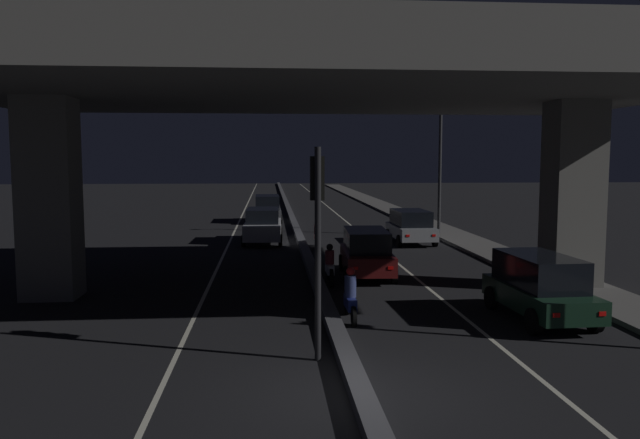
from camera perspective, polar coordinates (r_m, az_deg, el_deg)
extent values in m
plane|color=black|center=(12.16, 3.59, -15.75)|extent=(200.00, 200.00, 0.00)
cube|color=beige|center=(46.46, -7.28, 0.10)|extent=(0.12, 126.00, 0.00)
cube|color=beige|center=(46.73, 1.98, 0.17)|extent=(0.12, 126.00, 0.00)
cube|color=#4C4C51|center=(46.43, -2.63, 0.29)|extent=(0.42, 126.00, 0.25)
cube|color=#5B5956|center=(40.79, 10.12, -0.60)|extent=(2.28, 126.00, 0.15)
cube|color=slate|center=(21.39, -23.52, 1.76)|extent=(1.68, 1.44, 6.33)
cube|color=slate|center=(22.67, 22.09, 2.01)|extent=(1.68, 1.44, 6.33)
cube|color=slate|center=(20.44, -0.01, 12.99)|extent=(23.26, 13.54, 1.45)
cube|color=#333335|center=(20.62, -0.01, 16.23)|extent=(23.26, 0.40, 0.90)
cylinder|color=black|center=(13.50, -0.20, -3.29)|extent=(0.14, 0.14, 4.67)
cube|color=black|center=(13.52, -0.26, 3.80)|extent=(0.30, 0.28, 0.95)
sphere|color=red|center=(13.67, -0.31, 5.06)|extent=(0.18, 0.18, 0.18)
sphere|color=black|center=(13.67, -0.31, 3.82)|extent=(0.18, 0.18, 0.18)
sphere|color=black|center=(13.69, -0.31, 2.57)|extent=(0.18, 0.18, 0.18)
cylinder|color=#2D2D30|center=(36.03, 10.90, 4.61)|extent=(0.18, 0.18, 7.73)
cylinder|color=#2D2D30|center=(35.95, 9.71, 10.56)|extent=(1.67, 0.10, 0.10)
ellipsoid|color=#F2B759|center=(35.74, 8.38, 10.45)|extent=(0.56, 0.32, 0.24)
cube|color=black|center=(18.24, 19.44, -6.70)|extent=(1.84, 4.16, 0.60)
cube|color=black|center=(18.19, 19.37, -4.40)|extent=(1.59, 3.00, 0.85)
cylinder|color=black|center=(19.17, 15.39, -6.90)|extent=(0.23, 0.68, 0.68)
cylinder|color=black|center=(19.84, 19.81, -6.61)|extent=(0.23, 0.68, 0.68)
cylinder|color=black|center=(16.77, 18.93, -8.80)|extent=(0.23, 0.68, 0.68)
cylinder|color=black|center=(17.54, 23.82, -8.35)|extent=(0.23, 0.68, 0.68)
cube|color=red|center=(16.18, 20.81, -8.19)|extent=(0.18, 0.04, 0.11)
cube|color=red|center=(16.76, 24.41, -7.86)|extent=(0.18, 0.04, 0.11)
cube|color=#591414|center=(23.45, 4.28, -3.66)|extent=(1.91, 4.18, 0.67)
cube|color=black|center=(23.45, 4.26, -1.87)|extent=(1.65, 3.02, 0.77)
cylinder|color=black|center=(24.76, 2.00, -3.94)|extent=(0.23, 0.65, 0.64)
cylinder|color=black|center=(24.93, 5.85, -3.90)|extent=(0.23, 0.65, 0.64)
cylinder|color=black|center=(22.10, 2.48, -5.10)|extent=(0.23, 0.65, 0.64)
cylinder|color=black|center=(22.29, 6.80, -5.04)|extent=(0.23, 0.65, 0.64)
cube|color=red|center=(21.36, 3.27, -4.47)|extent=(0.18, 0.04, 0.11)
cube|color=red|center=(21.50, 6.47, -4.43)|extent=(0.18, 0.04, 0.11)
cube|color=gray|center=(32.88, 8.31, -1.08)|extent=(1.92, 4.08, 0.64)
cube|color=black|center=(32.90, 8.29, 0.17)|extent=(1.68, 2.94, 0.79)
cylinder|color=black|center=(34.01, 6.28, -1.37)|extent=(0.21, 0.63, 0.62)
cylinder|color=black|center=(34.43, 9.25, -1.33)|extent=(0.21, 0.63, 0.62)
cylinder|color=black|center=(31.42, 7.27, -1.96)|extent=(0.21, 0.63, 0.62)
cylinder|color=black|center=(31.87, 10.47, -1.90)|extent=(0.21, 0.63, 0.62)
cube|color=red|center=(30.76, 8.03, -1.48)|extent=(0.18, 0.03, 0.11)
cube|color=red|center=(31.08, 10.37, -1.44)|extent=(0.18, 0.03, 0.11)
cube|color=silver|center=(33.01, -5.24, -0.91)|extent=(1.99, 4.76, 0.78)
cube|color=black|center=(32.93, -5.25, 0.38)|extent=(1.72, 2.87, 0.72)
cylinder|color=black|center=(31.49, -3.65, -1.92)|extent=(0.21, 0.62, 0.61)
cylinder|color=black|center=(31.56, -6.99, -1.93)|extent=(0.21, 0.62, 0.61)
cylinder|color=black|center=(34.58, -3.62, -1.24)|extent=(0.21, 0.62, 0.61)
cylinder|color=black|center=(34.64, -6.66, -1.26)|extent=(0.21, 0.62, 0.61)
cube|color=white|center=(35.36, -4.04, -0.65)|extent=(0.18, 0.03, 0.11)
cube|color=white|center=(35.40, -6.17, -0.67)|extent=(0.18, 0.03, 0.11)
cube|color=#515459|center=(43.72, -4.84, 0.61)|extent=(1.87, 4.55, 0.62)
cube|color=black|center=(43.55, -4.84, 1.61)|extent=(1.63, 3.28, 0.92)
cylinder|color=black|center=(42.28, -3.61, 0.02)|extent=(0.21, 0.64, 0.64)
cylinder|color=black|center=(42.26, -6.01, 0.00)|extent=(0.21, 0.64, 0.64)
cylinder|color=black|center=(45.25, -3.73, 0.39)|extent=(0.21, 0.64, 0.64)
cylinder|color=black|center=(45.24, -5.97, 0.37)|extent=(0.21, 0.64, 0.64)
cube|color=white|center=(46.00, -4.07, 0.74)|extent=(0.18, 0.03, 0.11)
cube|color=white|center=(45.99, -5.65, 0.73)|extent=(0.18, 0.03, 0.11)
cylinder|color=black|center=(17.88, 2.47, -7.83)|extent=(0.09, 0.54, 0.54)
cylinder|color=black|center=(16.65, 3.11, -8.85)|extent=(0.11, 0.54, 0.54)
cube|color=navy|center=(17.21, 2.78, -7.61)|extent=(0.26, 0.98, 0.32)
cylinder|color=navy|center=(17.12, 2.79, -6.12)|extent=(0.33, 0.33, 0.59)
sphere|color=#B21919|center=(17.04, 2.80, -4.75)|extent=(0.24, 0.24, 0.24)
cube|color=red|center=(16.55, 3.14, -8.16)|extent=(0.08, 0.03, 0.08)
cylinder|color=black|center=(22.85, 0.72, -4.75)|extent=(0.08, 0.64, 0.64)
cylinder|color=black|center=(21.54, 1.07, -5.39)|extent=(0.10, 0.64, 0.64)
cube|color=silver|center=(22.15, 0.89, -4.50)|extent=(0.24, 1.02, 0.32)
cylinder|color=maroon|center=(22.09, 0.89, -3.47)|extent=(0.32, 0.32, 0.49)
sphere|color=black|center=(22.03, 0.89, -2.53)|extent=(0.24, 0.24, 0.24)
cube|color=red|center=(21.45, 1.08, -4.84)|extent=(0.08, 0.03, 0.08)
cylinder|color=black|center=(31.58, -0.36, -1.87)|extent=(0.09, 0.63, 0.63)
cylinder|color=black|center=(30.30, -0.14, -2.19)|extent=(0.11, 0.63, 0.63)
cube|color=maroon|center=(30.92, -0.25, -1.62)|extent=(0.26, 0.99, 0.32)
cylinder|color=maroon|center=(30.87, -0.25, -0.88)|extent=(0.33, 0.33, 0.48)
sphere|color=silver|center=(30.83, -0.25, -0.21)|extent=(0.24, 0.24, 0.24)
cube|color=red|center=(30.23, -0.13, -1.79)|extent=(0.08, 0.03, 0.08)
cylinder|color=black|center=(22.97, 21.58, -4.53)|extent=(0.26, 0.26, 0.78)
cylinder|color=#3F3F44|center=(22.86, 21.65, -2.78)|extent=(0.31, 0.31, 0.65)
sphere|color=tan|center=(22.81, 21.69, -1.72)|extent=(0.21, 0.21, 0.21)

